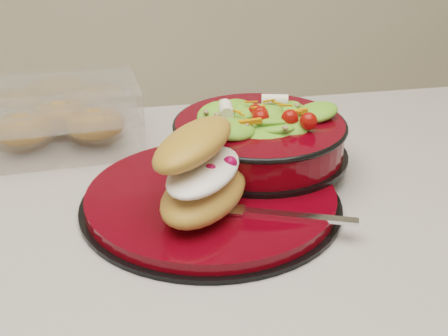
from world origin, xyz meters
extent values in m
cube|color=#AFABA0|center=(0.00, 0.00, 0.88)|extent=(1.24, 0.74, 0.04)
cylinder|color=black|center=(-0.25, 0.02, 0.90)|extent=(0.32, 0.32, 0.01)
cylinder|color=#5B0309|center=(-0.25, 0.02, 0.91)|extent=(0.30, 0.30, 0.01)
torus|color=black|center=(-0.24, 0.01, 0.92)|extent=(0.17, 0.17, 0.01)
cylinder|color=black|center=(-0.17, 0.10, 0.92)|extent=(0.24, 0.24, 0.01)
cylinder|color=#5B0309|center=(-0.17, 0.10, 0.95)|extent=(0.22, 0.22, 0.04)
torus|color=black|center=(-0.17, 0.10, 0.97)|extent=(0.23, 0.23, 0.01)
ellipsoid|color=#4C8324|center=(-0.17, 0.10, 0.96)|extent=(0.19, 0.19, 0.08)
sphere|color=#B80E07|center=(-0.12, 0.10, 1.01)|extent=(0.02, 0.02, 0.02)
sphere|color=#B80E07|center=(-0.15, 0.15, 1.01)|extent=(0.02, 0.02, 0.02)
sphere|color=#B80E07|center=(-0.21, 0.13, 1.01)|extent=(0.02, 0.02, 0.02)
sphere|color=#B80E07|center=(-0.21, 0.08, 1.01)|extent=(0.02, 0.02, 0.02)
sphere|color=#B80E07|center=(-0.15, 0.06, 1.01)|extent=(0.02, 0.02, 0.02)
cylinder|color=silver|center=(-0.14, 0.15, 1.01)|extent=(0.04, 0.04, 0.02)
cylinder|color=silver|center=(-0.21, 0.13, 1.01)|extent=(0.04, 0.03, 0.02)
cube|color=orange|center=(-0.19, 0.07, 1.01)|extent=(0.03, 0.03, 0.01)
cube|color=orange|center=(-0.12, 0.09, 1.01)|extent=(0.03, 0.02, 0.01)
ellipsoid|color=#C2793B|center=(-0.26, -0.02, 0.94)|extent=(0.15, 0.17, 0.04)
ellipsoid|color=white|center=(-0.26, -0.02, 0.97)|extent=(0.13, 0.15, 0.02)
ellipsoid|color=#C2793B|center=(-0.26, 0.00, 0.99)|extent=(0.14, 0.16, 0.04)
sphere|color=#BC0D38|center=(-0.29, -0.02, 0.97)|extent=(0.02, 0.02, 0.02)
sphere|color=#BC0D38|center=(-0.26, -0.03, 0.97)|extent=(0.02, 0.02, 0.02)
sphere|color=#BC0D38|center=(-0.23, -0.01, 0.97)|extent=(0.02, 0.02, 0.02)
sphere|color=#BC0D38|center=(-0.27, -0.01, 0.97)|extent=(0.02, 0.02, 0.02)
sphere|color=#191947|center=(-0.27, -0.01, 0.97)|extent=(0.01, 0.01, 0.01)
sphere|color=#191947|center=(-0.25, -0.02, 0.97)|extent=(0.01, 0.01, 0.01)
sphere|color=#191947|center=(-0.26, -0.02, 0.97)|extent=(0.01, 0.01, 0.01)
cube|color=silver|center=(-0.16, -0.06, 0.92)|extent=(0.13, 0.06, 0.00)
cube|color=silver|center=(-0.24, -0.03, 0.92)|extent=(0.05, 0.04, 0.00)
cube|color=white|center=(-0.43, 0.24, 0.93)|extent=(0.24, 0.18, 0.05)
cube|color=white|center=(-0.43, 0.24, 0.97)|extent=(0.24, 0.18, 0.04)
ellipsoid|color=#C2793B|center=(-0.49, 0.24, 0.93)|extent=(0.09, 0.07, 0.04)
ellipsoid|color=#C2793B|center=(-0.38, 0.24, 0.93)|extent=(0.09, 0.07, 0.04)
ellipsoid|color=#C2793B|center=(-0.43, 0.28, 0.93)|extent=(0.09, 0.07, 0.04)
camera|label=1|loc=(-0.36, -0.63, 1.28)|focal=50.00mm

